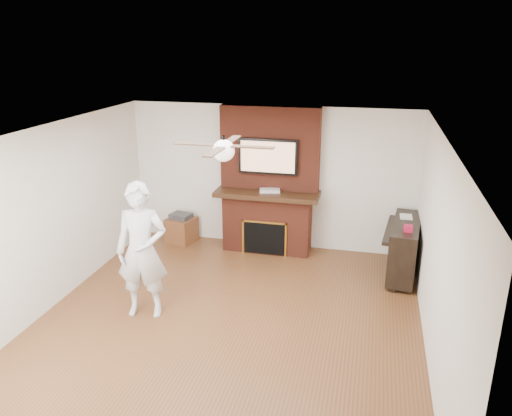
% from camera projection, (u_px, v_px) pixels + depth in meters
% --- Properties ---
extents(room_shell, '(5.36, 5.86, 2.86)m').
position_uv_depth(room_shell, '(225.00, 235.00, 6.19)').
color(room_shell, '#553119').
rests_on(room_shell, ground).
extents(fireplace, '(1.78, 0.64, 2.50)m').
position_uv_depth(fireplace, '(268.00, 195.00, 8.61)').
color(fireplace, maroon).
rests_on(fireplace, ground).
extents(tv, '(1.00, 0.08, 0.60)m').
position_uv_depth(tv, '(268.00, 157.00, 8.35)').
color(tv, black).
rests_on(tv, fireplace).
extents(ceiling_fan, '(1.21, 1.21, 0.31)m').
position_uv_depth(ceiling_fan, '(224.00, 150.00, 5.83)').
color(ceiling_fan, black).
rests_on(ceiling_fan, room_shell).
extents(person, '(0.75, 0.57, 1.85)m').
position_uv_depth(person, '(142.00, 251.00, 6.54)').
color(person, silver).
rests_on(person, ground).
extents(side_table, '(0.56, 0.56, 0.54)m').
position_uv_depth(side_table, '(182.00, 229.00, 9.15)').
color(side_table, brown).
rests_on(side_table, ground).
extents(piano, '(0.63, 1.38, 0.97)m').
position_uv_depth(piano, '(404.00, 247.00, 7.78)').
color(piano, black).
rests_on(piano, ground).
extents(cable_box, '(0.37, 0.26, 0.05)m').
position_uv_depth(cable_box, '(270.00, 190.00, 8.48)').
color(cable_box, silver).
rests_on(cable_box, fireplace).
extents(candle_orange, '(0.07, 0.07, 0.12)m').
position_uv_depth(candle_orange, '(260.00, 249.00, 8.71)').
color(candle_orange, orange).
rests_on(candle_orange, ground).
extents(candle_green, '(0.07, 0.07, 0.09)m').
position_uv_depth(candle_green, '(262.00, 249.00, 8.76)').
color(candle_green, '#3C7830').
rests_on(candle_green, ground).
extents(candle_cream, '(0.08, 0.08, 0.10)m').
position_uv_depth(candle_cream, '(273.00, 250.00, 8.69)').
color(candle_cream, beige).
rests_on(candle_cream, ground).
extents(candle_blue, '(0.06, 0.06, 0.08)m').
position_uv_depth(candle_blue, '(278.00, 252.00, 8.67)').
color(candle_blue, '#2E418A').
rests_on(candle_blue, ground).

